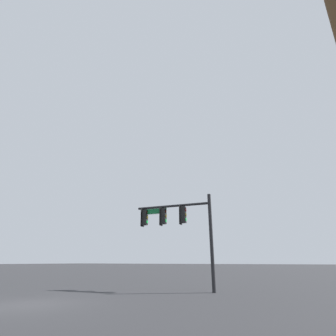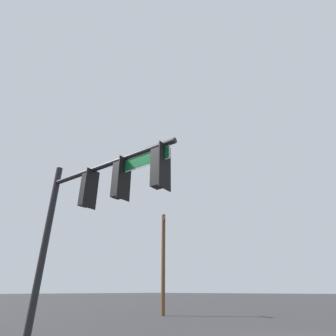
% 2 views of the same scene
% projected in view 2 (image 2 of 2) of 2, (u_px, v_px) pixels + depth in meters
% --- Properties ---
extents(signal_pole_near, '(5.42, 0.87, 6.04)m').
position_uv_depth(signal_pole_near, '(93.00, 200.00, 8.17)').
color(signal_pole_near, black).
rests_on(signal_pole_near, ground_plane).
extents(utility_pole, '(1.61, 1.51, 8.05)m').
position_uv_depth(utility_pole, '(163.00, 260.00, 22.17)').
color(utility_pole, brown).
rests_on(utility_pole, ground_plane).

